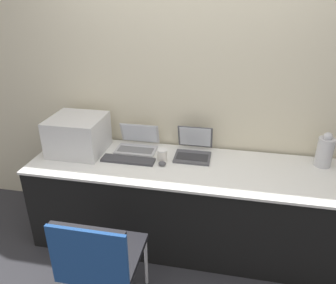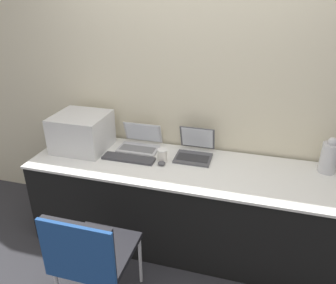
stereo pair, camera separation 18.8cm
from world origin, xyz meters
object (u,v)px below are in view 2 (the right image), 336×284
at_px(coffee_cup, 162,155).
at_px(mouse, 162,163).
at_px(printer, 81,131).
at_px(external_keyboard, 129,158).
at_px(chair, 89,253).
at_px(laptop_left, 140,143).
at_px(laptop_right, 195,151).
at_px(metal_pitcher, 329,157).

height_order(coffee_cup, mouse, coffee_cup).
bearing_deg(printer, external_keyboard, -11.24).
relative_size(external_keyboard, chair, 0.52).
relative_size(printer, external_keyboard, 1.01).
xyz_separation_m(external_keyboard, chair, (0.07, -0.86, -0.22)).
bearing_deg(chair, external_keyboard, 94.68).
distance_m(external_keyboard, chair, 0.89).
distance_m(external_keyboard, coffee_cup, 0.29).
bearing_deg(laptop_left, external_keyboard, -93.23).
xyz_separation_m(printer, laptop_left, (0.49, 0.14, -0.12)).
bearing_deg(laptop_left, laptop_right, -2.89).
bearing_deg(laptop_right, metal_pitcher, 1.26).
bearing_deg(mouse, printer, 171.70).
bearing_deg(laptop_left, printer, -163.60).
bearing_deg(printer, chair, -60.43).
relative_size(printer, coffee_cup, 4.21).
distance_m(external_keyboard, metal_pitcher, 1.58).
bearing_deg(external_keyboard, chair, -85.32).
bearing_deg(external_keyboard, laptop_left, 86.77).
relative_size(external_keyboard, mouse, 6.96).
xyz_separation_m(external_keyboard, mouse, (0.29, -0.02, 0.01)).
bearing_deg(coffee_cup, mouse, -78.90).
bearing_deg(chair, laptop_left, 92.98).
bearing_deg(coffee_cup, metal_pitcher, 8.12).
bearing_deg(laptop_left, chair, -87.02).
bearing_deg(metal_pitcher, printer, -176.04).
bearing_deg(external_keyboard, metal_pitcher, 8.56).
bearing_deg(mouse, chair, -104.73).
xyz_separation_m(laptop_right, external_keyboard, (-0.52, -0.21, -0.04)).
xyz_separation_m(laptop_left, laptop_right, (0.50, -0.03, 0.00)).
bearing_deg(coffee_cup, printer, 176.80).
bearing_deg(metal_pitcher, laptop_left, 179.91).
relative_size(coffee_cup, mouse, 1.66).
distance_m(laptop_left, external_keyboard, 0.24).
height_order(printer, coffee_cup, printer).
xyz_separation_m(metal_pitcher, chair, (-1.49, -1.10, -0.34)).
bearing_deg(mouse, metal_pitcher, 11.27).
bearing_deg(mouse, external_keyboard, 176.52).
bearing_deg(coffee_cup, chair, -102.84).
xyz_separation_m(laptop_left, chair, (0.06, -1.10, -0.26)).
relative_size(laptop_right, chair, 0.38).
height_order(laptop_left, mouse, laptop_left).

